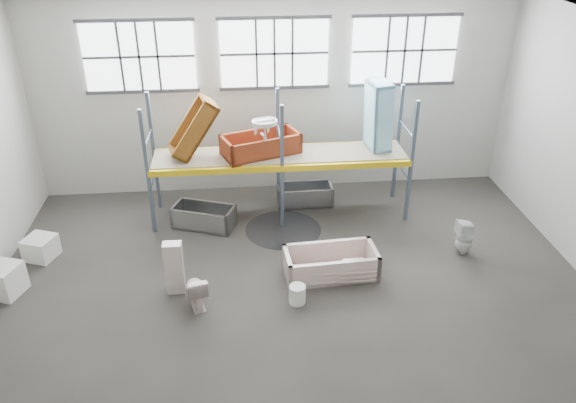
{
  "coord_description": "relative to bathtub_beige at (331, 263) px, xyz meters",
  "views": [
    {
      "loc": [
        -0.98,
        -8.69,
        6.96
      ],
      "look_at": [
        0.0,
        1.5,
        1.4
      ],
      "focal_mm": 35.32,
      "sensor_mm": 36.0,
      "label": 1
    }
  ],
  "objects": [
    {
      "name": "floor",
      "position": [
        -0.82,
        -0.83,
        -0.33
      ],
      "size": [
        12.0,
        10.0,
        0.1
      ],
      "primitive_type": "cube",
      "color": "#48433E",
      "rests_on": "ground"
    },
    {
      "name": "ceiling",
      "position": [
        -0.82,
        -0.83,
        4.77
      ],
      "size": [
        12.0,
        10.0,
        0.1
      ],
      "primitive_type": "cube",
      "color": "silver",
      "rests_on": "ground"
    },
    {
      "name": "wall_back",
      "position": [
        -0.82,
        4.22,
        2.22
      ],
      "size": [
        12.0,
        0.1,
        5.0
      ],
      "primitive_type": "cube",
      "color": "#ADAAA0",
      "rests_on": "ground"
    },
    {
      "name": "window_left",
      "position": [
        -4.02,
        4.11,
        3.32
      ],
      "size": [
        2.6,
        0.04,
        1.6
      ],
      "primitive_type": "cube",
      "color": "white",
      "rests_on": "wall_back"
    },
    {
      "name": "window_mid",
      "position": [
        -0.82,
        4.11,
        3.32
      ],
      "size": [
        2.6,
        0.04,
        1.6
      ],
      "primitive_type": "cube",
      "color": "white",
      "rests_on": "wall_back"
    },
    {
      "name": "window_right",
      "position": [
        2.38,
        4.11,
        3.32
      ],
      "size": [
        2.6,
        0.04,
        1.6
      ],
      "primitive_type": "cube",
      "color": "white",
      "rests_on": "wall_back"
    },
    {
      "name": "rack_upright_la",
      "position": [
        -3.82,
        2.07,
        1.22
      ],
      "size": [
        0.08,
        0.08,
        3.0
      ],
      "primitive_type": "cube",
      "color": "slate",
      "rests_on": "floor"
    },
    {
      "name": "rack_upright_lb",
      "position": [
        -3.82,
        3.27,
        1.22
      ],
      "size": [
        0.08,
        0.08,
        3.0
      ],
      "primitive_type": "cube",
      "color": "slate",
      "rests_on": "floor"
    },
    {
      "name": "rack_upright_ma",
      "position": [
        -0.82,
        2.07,
        1.22
      ],
      "size": [
        0.08,
        0.08,
        3.0
      ],
      "primitive_type": "cube",
      "color": "slate",
      "rests_on": "floor"
    },
    {
      "name": "rack_upright_mb",
      "position": [
        -0.82,
        3.27,
        1.22
      ],
      "size": [
        0.08,
        0.08,
        3.0
      ],
      "primitive_type": "cube",
      "color": "slate",
      "rests_on": "floor"
    },
    {
      "name": "rack_upright_ra",
      "position": [
        2.18,
        2.07,
        1.22
      ],
      "size": [
        0.08,
        0.08,
        3.0
      ],
      "primitive_type": "cube",
      "color": "slate",
      "rests_on": "floor"
    },
    {
      "name": "rack_upright_rb",
      "position": [
        2.18,
        3.27,
        1.22
      ],
      "size": [
        0.08,
        0.08,
        3.0
      ],
      "primitive_type": "cube",
      "color": "slate",
      "rests_on": "floor"
    },
    {
      "name": "rack_beam_front",
      "position": [
        -0.82,
        2.07,
        1.22
      ],
      "size": [
        6.0,
        0.1,
        0.14
      ],
      "primitive_type": "cube",
      "color": "yellow",
      "rests_on": "floor"
    },
    {
      "name": "rack_beam_back",
      "position": [
        -0.82,
        3.27,
        1.22
      ],
      "size": [
        6.0,
        0.1,
        0.14
      ],
      "primitive_type": "cube",
      "color": "yellow",
      "rests_on": "floor"
    },
    {
      "name": "shelf_deck",
      "position": [
        -0.82,
        2.67,
        1.3
      ],
      "size": [
        5.9,
        1.1,
        0.03
      ],
      "primitive_type": "cube",
      "color": "gray",
      "rests_on": "floor"
    },
    {
      "name": "wet_patch",
      "position": [
        -0.82,
        1.87,
        -0.28
      ],
      "size": [
        1.8,
        1.8,
        0.0
      ],
      "primitive_type": "cylinder",
      "color": "black",
      "rests_on": "floor"
    },
    {
      "name": "bathtub_beige",
      "position": [
        0.0,
        0.0,
        0.0
      ],
      "size": [
        1.95,
        1.01,
        0.56
      ],
      "primitive_type": null,
      "rotation": [
        0.0,
        0.0,
        0.06
      ],
      "color": "beige",
      "rests_on": "floor"
    },
    {
      "name": "cistern_spare",
      "position": [
        0.41,
        -0.26,
        0.0
      ],
      "size": [
        0.41,
        0.2,
        0.39
      ],
      "primitive_type": "cube",
      "rotation": [
        0.0,
        0.0,
        -0.01
      ],
      "color": "#F3E5CC",
      "rests_on": "bathtub_beige"
    },
    {
      "name": "sink_in_tub",
      "position": [
        -0.57,
        -0.15,
        -0.12
      ],
      "size": [
        0.58,
        0.58,
        0.15
      ],
      "primitive_type": "imported",
      "rotation": [
        0.0,
        0.0,
        0.39
      ],
      "color": "beige",
      "rests_on": "bathtub_beige"
    },
    {
      "name": "toilet_beige",
      "position": [
        -2.72,
        -0.75,
        0.07
      ],
      "size": [
        0.54,
        0.76,
        0.7
      ],
      "primitive_type": "imported",
      "rotation": [
        0.0,
        0.0,
        3.39
      ],
      "color": "beige",
      "rests_on": "floor"
    },
    {
      "name": "cistern_tall",
      "position": [
        -3.14,
        -0.28,
        0.28
      ],
      "size": [
        0.36,
        0.24,
        1.12
      ],
      "primitive_type": "cube",
      "rotation": [
        0.0,
        0.0,
        -0.01
      ],
      "color": "beige",
      "rests_on": "floor"
    },
    {
      "name": "toilet_white",
      "position": [
        3.02,
        0.49,
        0.13
      ],
      "size": [
        0.41,
        0.4,
        0.82
      ],
      "primitive_type": "imported",
      "rotation": [
        0.0,
        0.0,
        -1.48
      ],
      "color": "white",
      "rests_on": "floor"
    },
    {
      "name": "steel_tub_left",
      "position": [
        -2.68,
        2.2,
        -0.02
      ],
      "size": [
        1.57,
        1.12,
        0.52
      ],
      "primitive_type": null,
      "rotation": [
        0.0,
        0.0,
        -0.36
      ],
      "color": "#A0A3A6",
      "rests_on": "floor"
    },
    {
      "name": "steel_tub_right",
      "position": [
        -0.16,
        3.1,
        -0.02
      ],
      "size": [
        1.38,
        0.65,
        0.51
      ],
      "primitive_type": null,
      "rotation": [
        0.0,
        0.0,
        0.0
      ],
      "color": "#A7A9AF",
      "rests_on": "floor"
    },
    {
      "name": "rust_tub_flat",
      "position": [
        -1.26,
        2.74,
        1.54
      ],
      "size": [
        1.96,
        1.4,
        0.5
      ],
      "primitive_type": null,
      "rotation": [
        0.0,
        0.0,
        0.35
      ],
      "color": "maroon",
      "rests_on": "shelf_deck"
    },
    {
      "name": "rust_tub_tilted",
      "position": [
        -2.78,
        2.71,
        2.02
      ],
      "size": [
        1.3,
        0.93,
        1.44
      ],
      "primitive_type": null,
      "rotation": [
        0.0,
        -0.96,
        0.22
      ],
      "color": "#88510F",
      "rests_on": "shelf_deck"
    },
    {
      "name": "sink_on_shelf",
      "position": [
        -1.18,
        2.35,
        1.82
      ],
      "size": [
        0.69,
        0.61,
        0.51
      ],
      "primitive_type": "imported",
      "rotation": [
        0.0,
        0.0,
        0.32
      ],
      "color": "silver",
      "rests_on": "rust_tub_flat"
    },
    {
      "name": "blue_tub_upright",
      "position": [
        1.51,
        2.84,
        2.12
      ],
      "size": [
        0.61,
        0.82,
        1.64
      ],
      "primitive_type": null,
      "rotation": [
        0.0,
        1.54,
        0.13
      ],
      "color": "#91D0ED",
      "rests_on": "shelf_deck"
    },
    {
      "name": "bucket",
      "position": [
        -0.79,
        -0.86,
        -0.09
      ],
      "size": [
        0.37,
        0.37,
        0.38
      ],
      "primitive_type": "cylinder",
      "rotation": [
        0.0,
        0.0,
        0.17
      ],
      "color": "silver",
      "rests_on": "floor"
    },
    {
      "name": "carton_near",
      "position": [
        -6.54,
        0.0,
        0.03
      ],
      "size": [
        0.9,
        0.83,
        0.62
      ],
      "primitive_type": "cube",
      "rotation": [
        0.0,
        0.0,
        -0.34
      ],
      "color": "white",
      "rests_on": "floor"
    },
    {
      "name": "carton_far",
      "position": [
        -6.15,
        1.22,
        -0.03
      ],
      "size": [
        0.76,
        0.76,
        0.49
      ],
      "primitive_type": "cube",
      "rotation": [
        0.0,
        0.0,
        -0.36
      ],
      "color": "silver",
      "rests_on": "floor"
    }
  ]
}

